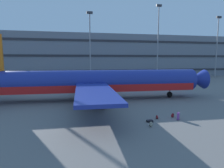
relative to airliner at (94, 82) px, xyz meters
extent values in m
plane|color=slate|center=(1.16, 0.09, -2.80)|extent=(600.00, 600.00, 0.00)
cube|color=slate|center=(1.16, 44.10, 4.76)|extent=(163.92, 18.36, 15.13)
cube|color=#2D2D33|center=(1.16, 34.82, -0.28)|extent=(162.28, 0.24, 0.70)
cube|color=#2D2D33|center=(1.16, 34.82, 4.76)|extent=(162.28, 0.24, 0.70)
cube|color=#2D2D33|center=(1.16, 34.82, 9.81)|extent=(162.28, 0.24, 0.70)
cylinder|color=navy|center=(0.42, -0.02, 0.17)|extent=(32.84, 5.13, 3.52)
cube|color=red|center=(0.42, -0.02, -0.80)|extent=(31.53, 4.99, 1.13)
cone|color=navy|center=(17.72, -0.87, 0.17)|extent=(2.98, 3.48, 3.34)
cube|color=navy|center=(-14.75, 4.08, 0.61)|extent=(2.06, 5.36, 0.20)
cube|color=navy|center=(-0.16, 8.65, -0.09)|extent=(5.07, 13.94, 0.36)
cube|color=navy|center=(-1.01, -8.59, -0.09)|extent=(5.07, 13.94, 0.36)
cylinder|color=#9E9EA3|center=(0.22, 6.15, -1.36)|extent=(2.61, 2.06, 1.94)
cylinder|color=#9E9EA3|center=(-0.39, -6.14, -1.36)|extent=(2.61, 2.06, 1.94)
cylinder|color=black|center=(12.83, -0.63, -2.35)|extent=(0.92, 0.39, 0.90)
cylinder|color=slate|center=(12.83, -0.63, -1.75)|extent=(0.20, 0.20, 1.21)
cylinder|color=black|center=(-0.82, 1.54, -2.35)|extent=(0.92, 0.39, 0.90)
cylinder|color=slate|center=(-0.82, 1.54, -1.75)|extent=(0.20, 0.20, 1.21)
cylinder|color=black|center=(-0.96, -1.45, -2.35)|extent=(0.92, 0.39, 0.90)
cylinder|color=slate|center=(-0.96, -1.45, -1.75)|extent=(0.20, 0.20, 1.21)
cylinder|color=gray|center=(2.32, 28.99, 7.08)|extent=(0.36, 0.36, 19.76)
cube|color=#333338|center=(2.32, 28.99, 17.31)|extent=(1.80, 0.50, 0.70)
cylinder|color=gray|center=(24.45, 28.99, 8.70)|extent=(0.36, 0.36, 23.01)
cube|color=#333338|center=(24.45, 28.99, 20.56)|extent=(1.80, 0.50, 0.70)
cylinder|color=gray|center=(46.85, 28.99, 7.41)|extent=(0.36, 0.36, 20.43)
cube|color=#333338|center=(46.85, 28.99, 17.97)|extent=(1.80, 0.50, 0.70)
cube|color=#72388C|center=(7.48, -12.19, -2.39)|extent=(0.48, 0.52, 0.73)
cylinder|color=#333338|center=(7.50, -12.04, -1.97)|extent=(0.02, 0.02, 0.12)
cylinder|color=#333338|center=(7.35, -12.25, -1.97)|extent=(0.02, 0.02, 0.12)
cube|color=black|center=(7.43, -12.14, -1.91)|extent=(0.18, 0.22, 0.02)
cylinder|color=black|center=(7.67, -12.09, -2.78)|extent=(0.05, 0.05, 0.05)
cylinder|color=black|center=(7.44, -12.40, -2.78)|extent=(0.05, 0.05, 0.05)
cylinder|color=black|center=(7.52, -11.98, -2.78)|extent=(0.05, 0.05, 0.05)
cylinder|color=black|center=(7.29, -12.28, -2.78)|extent=(0.05, 0.05, 0.05)
cube|color=black|center=(4.20, -12.26, -2.69)|extent=(0.63, 0.42, 0.22)
cube|color=black|center=(3.87, -12.25, -2.69)|extent=(0.03, 0.21, 0.02)
ellipsoid|color=maroon|center=(5.38, -11.44, -2.60)|extent=(0.37, 0.42, 0.41)
ellipsoid|color=maroon|center=(5.47, -11.49, -2.66)|extent=(0.21, 0.27, 0.18)
torus|color=black|center=(5.36, -11.42, -2.38)|extent=(0.05, 0.08, 0.08)
cube|color=black|center=(5.35, -11.31, -2.60)|extent=(0.04, 0.04, 0.35)
cube|color=black|center=(5.25, -11.47, -2.60)|extent=(0.04, 0.04, 0.35)
ellipsoid|color=gray|center=(3.74, -13.59, -2.55)|extent=(0.38, 0.26, 0.51)
ellipsoid|color=gray|center=(3.75, -13.69, -2.62)|extent=(0.26, 0.12, 0.23)
torus|color=black|center=(3.74, -13.55, -2.28)|extent=(0.08, 0.02, 0.08)
cube|color=black|center=(3.84, -13.47, -2.55)|extent=(0.04, 0.03, 0.44)
cube|color=black|center=(3.64, -13.49, -2.55)|extent=(0.04, 0.03, 0.44)
ellipsoid|color=maroon|center=(7.33, -11.29, -2.57)|extent=(0.38, 0.43, 0.47)
ellipsoid|color=maroon|center=(7.23, -11.25, -2.64)|extent=(0.21, 0.27, 0.21)
torus|color=black|center=(7.37, -11.31, -2.32)|extent=(0.05, 0.08, 0.08)
cube|color=black|center=(7.40, -11.43, -2.57)|extent=(0.04, 0.04, 0.40)
cube|color=black|center=(7.48, -11.26, -2.57)|extent=(0.04, 0.04, 0.40)
camera|label=1|loc=(-3.68, -30.16, 3.67)|focal=30.79mm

